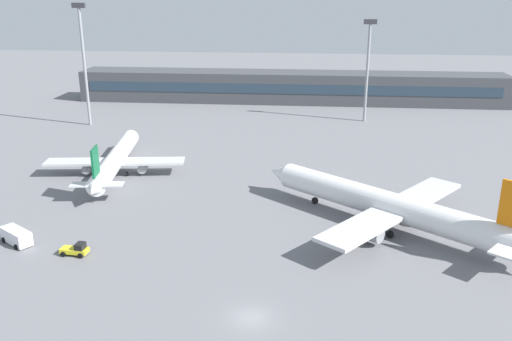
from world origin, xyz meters
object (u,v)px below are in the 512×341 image
service_van_white (16,236)px  floodlight_tower_east (84,57)px  airplane_near (387,205)px  airplane_mid (116,159)px  baggage_tug_yellow (76,249)px  floodlight_tower_west (368,64)px

service_van_white → floodlight_tower_east: (-15.63, 66.32, 15.83)m
airplane_near → floodlight_tower_east: (-66.79, 56.03, 13.48)m
airplane_mid → floodlight_tower_east: (-19.34, 35.87, 14.16)m
airplane_near → airplane_mid: (-47.45, 20.16, -0.68)m
service_van_white → airplane_mid: bearing=83.1°
baggage_tug_yellow → floodlight_tower_west: size_ratio=0.14×
floodlight_tower_west → floodlight_tower_east: floodlight_tower_east is taller
airplane_mid → baggage_tug_yellow: 33.53m
airplane_near → floodlight_tower_east: bearing=140.0°
baggage_tug_yellow → service_van_white: 9.85m
floodlight_tower_west → floodlight_tower_east: 70.60m
airplane_near → floodlight_tower_west: 67.77m
airplane_near → airplane_mid: size_ratio=1.03×
service_van_white → floodlight_tower_east: size_ratio=0.18×
service_van_white → floodlight_tower_west: (54.12, 77.03, 13.77)m
service_van_white → floodlight_tower_west: size_ratio=0.21×
baggage_tug_yellow → floodlight_tower_west: (44.60, 79.54, 14.09)m
airplane_near → airplane_mid: 51.56m
airplane_near → floodlight_tower_west: (2.96, 66.74, 11.42)m
airplane_near → airplane_mid: bearing=157.0°
floodlight_tower_east → airplane_mid: bearing=-61.7°
baggage_tug_yellow → floodlight_tower_west: 92.28m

